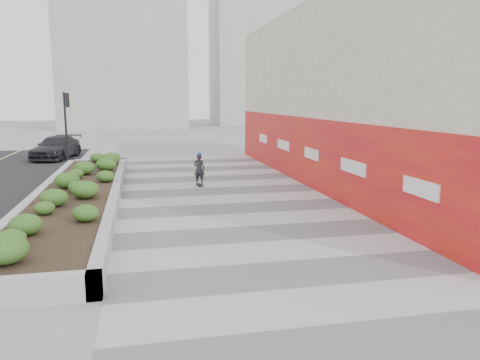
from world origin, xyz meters
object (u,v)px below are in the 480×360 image
object	(u,v)px
planter	(78,192)
car_dark	(56,148)
traffic_signal_near	(67,118)
skateboarder	(199,169)

from	to	relation	value
planter	car_dark	distance (m)	14.50
traffic_signal_near	skateboarder	bearing A→B (deg)	-50.64
planter	skateboarder	xyz separation A→B (m)	(4.81, 2.52, 0.35)
planter	car_dark	xyz separation A→B (m)	(-3.00, 14.19, 0.30)
traffic_signal_near	skateboarder	world-z (taller)	traffic_signal_near
skateboarder	car_dark	bearing A→B (deg)	121.30
skateboarder	traffic_signal_near	bearing A→B (deg)	126.83
planter	car_dark	world-z (taller)	car_dark
skateboarder	planter	bearing A→B (deg)	-154.87
traffic_signal_near	planter	bearing A→B (deg)	-80.65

